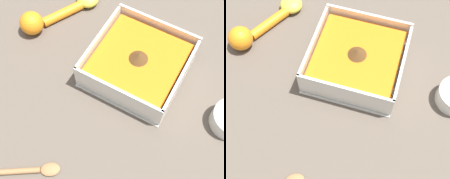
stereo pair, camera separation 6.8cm
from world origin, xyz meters
The scene contains 4 objects.
ground_plane centered at (0.00, 0.00, 0.00)m, with size 4.00×4.00×0.00m, color brown.
square_dish centered at (-0.03, 0.00, 0.03)m, with size 0.21×0.21×0.07m.
lemon_squeezer centered at (-0.30, 0.00, 0.03)m, with size 0.11×0.16×0.06m.
lemon_half centered at (-0.24, 0.13, 0.02)m, with size 0.06×0.06×0.03m.
Camera 2 is at (0.05, -0.39, 0.64)m, focal length 50.00 mm.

